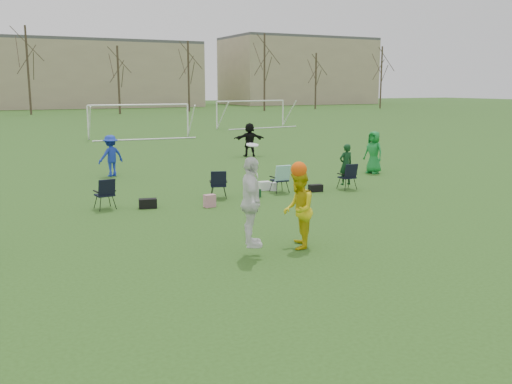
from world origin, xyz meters
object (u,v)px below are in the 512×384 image
fielder_black (250,140)px  goal_mid (139,111)px  fielder_blue (111,156)px  fielder_green_far (374,152)px  center_contest (276,205)px  goal_right (251,106)px

fielder_black → goal_mid: goal_mid is taller
fielder_blue → fielder_green_far: bearing=139.5°
fielder_green_far → center_contest: (-9.54, -8.73, 0.19)m
fielder_black → goal_mid: (-2.41, 13.63, 1.02)m
fielder_black → goal_right: 21.87m
center_contest → goal_right: center_contest is taller
fielder_blue → fielder_black: 9.01m
goal_mid → fielder_blue: bearing=-104.7°
fielder_black → fielder_green_far: bearing=119.7°
goal_mid → fielder_green_far: bearing=-73.9°
fielder_blue → goal_mid: size_ratio=0.24×
fielder_green_far → goal_right: bearing=149.1°
fielder_green_far → goal_mid: (-4.62, 21.52, 1.00)m
fielder_black → goal_right: (9.59, 19.63, 1.02)m
fielder_blue → goal_mid: 18.25m
fielder_blue → fielder_green_far: size_ratio=0.94×
fielder_blue → fielder_green_far: 11.30m
fielder_green_far → goal_right: 28.51m
fielder_blue → fielder_black: fielder_black is taller
fielder_black → goal_right: bearing=-102.0°
fielder_blue → center_contest: 13.04m
fielder_green_far → goal_right: (7.38, 27.52, 1.00)m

